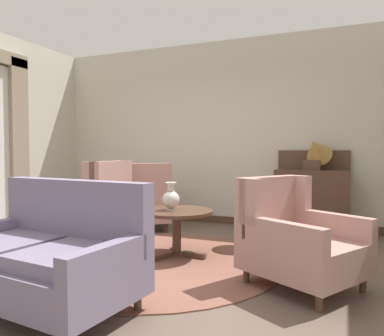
% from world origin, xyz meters
% --- Properties ---
extents(ground, '(8.55, 8.55, 0.00)m').
position_xyz_m(ground, '(0.00, 0.00, 0.00)').
color(ground, brown).
extents(wall_back, '(6.27, 0.08, 3.02)m').
position_xyz_m(wall_back, '(0.00, 2.71, 1.51)').
color(wall_back, beige).
rests_on(wall_back, ground).
extents(baseboard_back, '(6.11, 0.03, 0.12)m').
position_xyz_m(baseboard_back, '(0.00, 2.66, 0.06)').
color(baseboard_back, '#4C3323').
rests_on(baseboard_back, ground).
extents(area_rug, '(2.72, 2.72, 0.01)m').
position_xyz_m(area_rug, '(0.00, 0.30, 0.01)').
color(area_rug, brown).
rests_on(area_rug, ground).
extents(coffee_table, '(0.83, 0.83, 0.53)m').
position_xyz_m(coffee_table, '(0.13, 0.57, 0.43)').
color(coffee_table, '#4C3323').
rests_on(coffee_table, ground).
extents(porcelain_vase, '(0.20, 0.20, 0.32)m').
position_xyz_m(porcelain_vase, '(0.07, 0.54, 0.66)').
color(porcelain_vase, beige).
rests_on(porcelain_vase, coffee_table).
extents(settee, '(1.59, 1.01, 0.96)m').
position_xyz_m(settee, '(-0.21, -1.08, 0.39)').
color(settee, slate).
rests_on(settee, ground).
extents(armchair_foreground_right, '(1.19, 1.14, 0.96)m').
position_xyz_m(armchair_foreground_right, '(1.49, 0.13, 0.41)').
color(armchair_foreground_right, tan).
rests_on(armchair_foreground_right, ground).
extents(armchair_near_window, '(0.83, 0.76, 1.07)m').
position_xyz_m(armchair_near_window, '(-1.13, 0.79, 0.45)').
color(armchair_near_window, tan).
rests_on(armchair_near_window, ground).
extents(armchair_far_left, '(1.11, 1.11, 1.02)m').
position_xyz_m(armchair_far_left, '(-0.96, 1.70, 0.44)').
color(armchair_far_left, tan).
rests_on(armchair_far_left, ground).
extents(side_table, '(0.48, 0.48, 0.69)m').
position_xyz_m(side_table, '(0.88, 1.32, 0.41)').
color(side_table, '#4C3323').
rests_on(side_table, ground).
extents(sideboard, '(1.03, 0.44, 1.21)m').
position_xyz_m(sideboard, '(1.44, 2.42, 0.53)').
color(sideboard, '#4C3323').
rests_on(sideboard, ground).
extents(gramophone, '(0.48, 0.57, 0.56)m').
position_xyz_m(gramophone, '(1.49, 2.32, 1.20)').
color(gramophone, '#4C3323').
rests_on(gramophone, sideboard).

